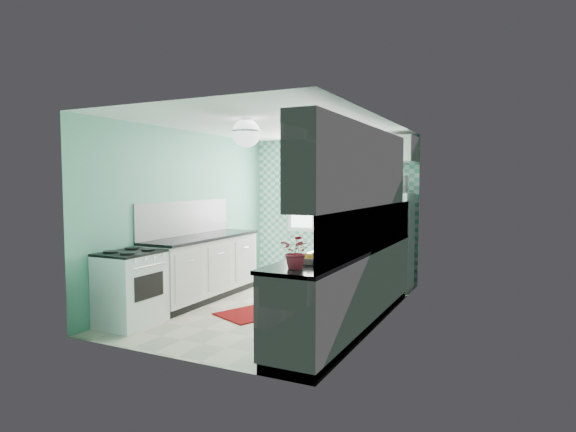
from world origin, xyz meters
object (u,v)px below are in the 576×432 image
at_px(sink, 375,240).
at_px(ceiling_light, 246,133).
at_px(microwave, 390,184).
at_px(fridge, 389,241).
at_px(stove, 131,287).
at_px(potted_plant, 297,252).
at_px(fruit_bowl, 311,260).

bearing_deg(sink, ceiling_light, -132.98).
bearing_deg(microwave, sink, 95.83).
height_order(fridge, stove, fridge).
relative_size(sink, microwave, 1.05).
bearing_deg(potted_plant, ceiling_light, 136.67).
height_order(ceiling_light, sink, ceiling_light).
xyz_separation_m(stove, potted_plant, (2.40, -0.40, 0.64)).
xyz_separation_m(stove, sink, (2.40, 2.18, 0.47)).
bearing_deg(sink, potted_plant, -93.42).
distance_m(fridge, potted_plant, 3.78).
height_order(sink, potted_plant, sink).
bearing_deg(stove, microwave, 58.25).
bearing_deg(potted_plant, sink, 89.91).
bearing_deg(ceiling_light, stove, -148.65).
bearing_deg(microwave, stove, 56.76).
height_order(ceiling_light, stove, ceiling_light).
bearing_deg(sink, microwave, 91.23).
bearing_deg(fruit_bowl, fridge, 91.50).
distance_m(ceiling_light, potted_plant, 2.05).
relative_size(stove, fruit_bowl, 2.90).
relative_size(fruit_bowl, potted_plant, 0.95).
relative_size(stove, microwave, 1.74).
relative_size(ceiling_light, fridge, 0.22).
xyz_separation_m(sink, potted_plant, (-0.00, -2.58, 0.17)).
distance_m(sink, fruit_bowl, 2.26).
xyz_separation_m(ceiling_light, stove, (-1.20, -0.73, -1.86)).
distance_m(fruit_bowl, microwave, 3.52).
bearing_deg(sink, stove, -141.07).
height_order(ceiling_light, microwave, ceiling_light).
distance_m(stove, potted_plant, 2.51).
bearing_deg(potted_plant, stove, 170.50).
height_order(sink, fruit_bowl, sink).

